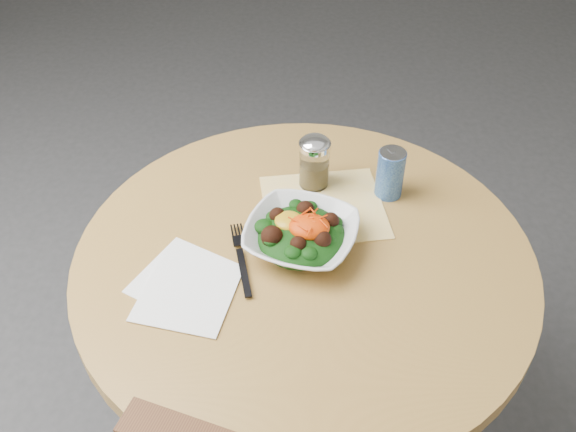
% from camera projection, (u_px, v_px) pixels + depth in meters
% --- Properties ---
extents(table, '(0.90, 0.90, 0.75)m').
position_uv_depth(table, '(303.00, 317.00, 1.38)').
color(table, black).
rests_on(table, ground).
extents(cloth_napkin, '(0.28, 0.27, 0.00)m').
position_uv_depth(cloth_napkin, '(324.00, 207.00, 1.35)').
color(cloth_napkin, '#DDA00B').
rests_on(cloth_napkin, table).
extents(paper_napkins, '(0.22, 0.25, 0.00)m').
position_uv_depth(paper_napkins, '(186.00, 287.00, 1.18)').
color(paper_napkins, white).
rests_on(paper_napkins, table).
extents(salad_bowl, '(0.27, 0.27, 0.08)m').
position_uv_depth(salad_bowl, '(301.00, 235.00, 1.25)').
color(salad_bowl, silver).
rests_on(salad_bowl, table).
extents(fork, '(0.06, 0.20, 0.00)m').
position_uv_depth(fork, '(241.00, 256.00, 1.24)').
color(fork, black).
rests_on(fork, table).
extents(spice_shaker, '(0.07, 0.07, 0.12)m').
position_uv_depth(spice_shaker, '(314.00, 162.00, 1.37)').
color(spice_shaker, silver).
rests_on(spice_shaker, table).
extents(beverage_can, '(0.06, 0.06, 0.11)m').
position_uv_depth(beverage_can, '(390.00, 173.00, 1.35)').
color(beverage_can, navy).
rests_on(beverage_can, table).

